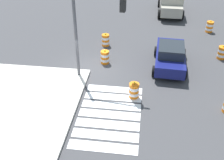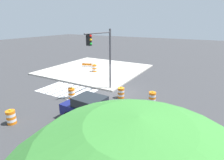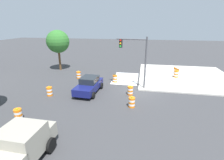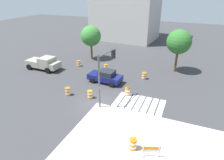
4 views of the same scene
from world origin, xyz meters
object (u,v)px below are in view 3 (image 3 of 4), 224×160
Objects in this scene: traffic_barrel_near_corner at (115,79)px; street_tree_streetside_mid at (58,42)px; traffic_light_pole at (135,53)px; construction_barricade at (177,70)px; pickup_truck at (15,152)px; sports_car at (89,85)px; traffic_barrel_on_sidewalk at (176,74)px; traffic_barrel_median_near at (79,75)px; traffic_barrel_lane_center at (130,91)px; traffic_barrel_median_far at (18,115)px; traffic_barrel_crosswalk_end at (132,102)px; traffic_barrel_far_curb at (50,91)px.

traffic_barrel_near_corner is 0.17× the size of street_tree_streetside_mid.
construction_barricade is at bearing -43.18° from traffic_light_pole.
sports_car is at bearing -2.88° from pickup_truck.
traffic_barrel_on_sidewalk is 0.17× the size of street_tree_streetside_mid.
traffic_barrel_median_near is 1.00× the size of traffic_barrel_lane_center.
traffic_light_pole reaches higher than traffic_barrel_on_sidewalk.
sports_car is at bearing 124.22° from traffic_barrel_on_sidewalk.
pickup_truck is 21.04m from construction_barricade.
pickup_truck is 5.08× the size of traffic_barrel_on_sidewalk.
traffic_barrel_on_sidewalk is at bearing -93.84° from street_tree_streetside_mid.
pickup_truck is (-10.07, 0.51, 0.16)m from sports_car.
traffic_barrel_median_far is at bearing 149.96° from traffic_barrel_near_corner.
traffic_barrel_median_near is 1.00× the size of traffic_barrel_median_far.
street_tree_streetside_mid reaches higher than traffic_barrel_on_sidewalk.
traffic_barrel_crosswalk_end is at bearing -178.61° from traffic_light_pole.
street_tree_streetside_mid reaches higher than construction_barricade.
traffic_barrel_lane_center is (10.18, -4.81, -0.52)m from pickup_truck.
traffic_barrel_median_far is (3.93, 3.04, -0.52)m from pickup_truck.
traffic_barrel_near_corner is at bearing -113.84° from street_tree_streetside_mid.
traffic_barrel_near_corner is 4.18m from traffic_barrel_lane_center.
traffic_barrel_near_corner and traffic_barrel_lane_center have the same top height.
sports_car is 7.10m from traffic_barrel_median_far.
traffic_barrel_crosswalk_end is 11.93m from construction_barricade.
traffic_barrel_crosswalk_end is at bearing -132.30° from traffic_barrel_median_near.
pickup_truck is 9.08m from traffic_barrel_far_curb.
construction_barricade is 8.80m from traffic_light_pole.
traffic_barrel_on_sidewalk is (6.54, -5.47, 0.15)m from traffic_barrel_lane_center.
traffic_barrel_median_far is 0.17× the size of street_tree_streetside_mid.
traffic_light_pole reaches higher than traffic_barrel_median_far.
sports_car is 4.30× the size of traffic_barrel_lane_center.
traffic_barrel_on_sidewalk is at bearing -68.76° from traffic_barrel_near_corner.
traffic_barrel_near_corner is 1.00× the size of traffic_barrel_far_curb.
traffic_barrel_far_curb is at bearing 20.20° from pickup_truck.
street_tree_streetside_mid is (7.79, 7.17, 3.50)m from sports_car.
traffic_barrel_crosswalk_end is (-6.19, -2.52, 0.00)m from traffic_barrel_near_corner.
traffic_barrel_median_near is 12.84m from traffic_barrel_on_sidewalk.
pickup_truck is at bearing 145.67° from traffic_barrel_crosswalk_end.
traffic_barrel_on_sidewalk is at bearing -55.78° from sports_car.
street_tree_streetside_mid is (17.86, 6.67, 3.35)m from pickup_truck.
traffic_barrel_far_curb and traffic_barrel_lane_center have the same top height.
sports_car reaches higher than traffic_barrel_on_sidewalk.
pickup_truck reaches higher than traffic_barrel_near_corner.
traffic_barrel_lane_center is 8.53m from traffic_barrel_on_sidewalk.
street_tree_streetside_mid reaches higher than pickup_truck.
traffic_light_pole is at bearing -65.36° from sports_car.
sports_car is 4.30× the size of traffic_barrel_median_far.
pickup_truck is 5.00m from traffic_barrel_median_far.
traffic_barrel_median_near and traffic_barrel_far_curb have the same top height.
traffic_barrel_on_sidewalk is at bearing -79.47° from traffic_barrel_median_near.
traffic_barrel_near_corner is 9.15m from construction_barricade.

